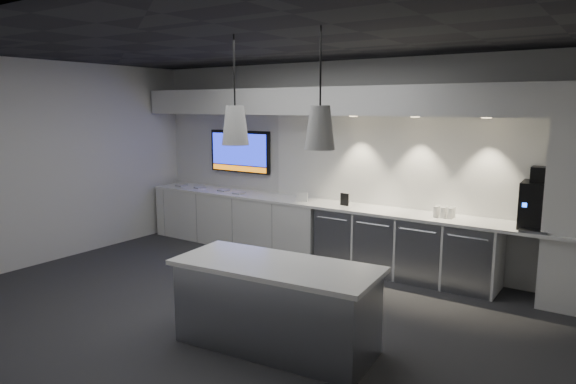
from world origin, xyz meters
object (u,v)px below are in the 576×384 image
Objects in this scene: bin at (207,301)px; coffee_machine at (539,203)px; island at (276,305)px; wall_tv at (240,152)px.

coffee_machine is (2.88, 2.63, 0.99)m from bin.
bin is 0.56× the size of coffee_machine.
coffee_machine is at bearing 50.34° from island.
wall_tv is 4.77m from coffee_machine.
island is at bearing -46.03° from wall_tv.
wall_tv is at bearing 128.65° from island.
coffee_machine is (4.75, -0.25, -0.36)m from wall_tv.
wall_tv reaches higher than coffee_machine.
wall_tv is at bearing 174.89° from coffee_machine.
wall_tv reaches higher than bin.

